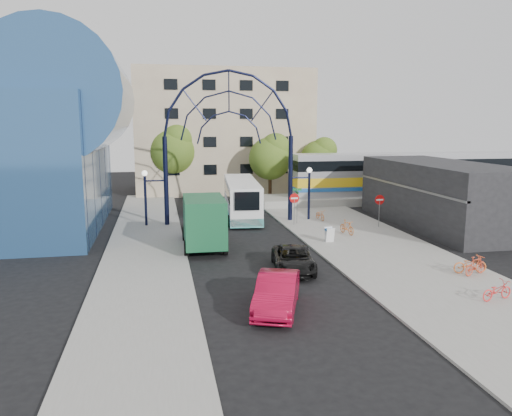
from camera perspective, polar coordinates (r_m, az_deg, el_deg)
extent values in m
plane|color=black|center=(26.96, 1.26, -7.60)|extent=(120.00, 120.00, 0.00)
cube|color=gray|center=(33.09, 13.45, -4.48)|extent=(8.00, 56.00, 0.12)
cube|color=gray|center=(32.15, -12.51, -4.86)|extent=(5.00, 50.00, 0.12)
cylinder|color=black|center=(39.40, -10.26, 2.96)|extent=(0.36, 0.36, 7.00)
cylinder|color=black|center=(40.78, 3.96, 3.32)|extent=(0.36, 0.36, 7.00)
cylinder|color=black|center=(39.61, -12.50, 0.73)|extent=(0.20, 0.20, 4.00)
cylinder|color=black|center=(41.41, 6.07, 1.29)|extent=(0.20, 0.20, 4.00)
sphere|color=white|center=(39.34, -12.62, 3.90)|extent=(0.44, 0.44, 0.44)
sphere|color=white|center=(41.15, 6.13, 4.32)|extent=(0.44, 0.44, 0.44)
cylinder|color=slate|center=(39.14, 4.39, -0.33)|extent=(0.06, 0.06, 2.20)
cylinder|color=red|center=(38.98, 4.41, 1.12)|extent=(0.80, 0.04, 0.80)
cube|color=white|center=(38.95, 4.42, 1.11)|extent=(0.55, 0.02, 0.12)
cylinder|color=slate|center=(39.42, 13.89, -0.52)|extent=(0.06, 0.06, 2.20)
cylinder|color=red|center=(39.26, 13.95, 0.92)|extent=(0.76, 0.04, 0.76)
cube|color=white|center=(39.23, 13.97, 0.91)|extent=(0.55, 0.02, 0.12)
cylinder|color=slate|center=(39.77, 4.72, 0.26)|extent=(0.05, 0.05, 2.80)
cube|color=#146626|center=(39.57, 4.75, 2.12)|extent=(0.70, 0.03, 0.18)
cube|color=#146626|center=(39.61, 4.74, 1.76)|extent=(0.03, 0.70, 0.18)
cube|color=white|center=(33.70, 8.50, -3.09)|extent=(0.55, 0.26, 0.99)
cube|color=white|center=(34.02, 8.30, -2.96)|extent=(0.55, 0.26, 0.99)
cube|color=#1E59A5|center=(33.79, 8.41, -2.48)|extent=(0.55, 0.42, 0.14)
cube|color=#2B5385|center=(41.86, -27.05, 4.51)|extent=(14.00, 18.00, 10.00)
cylinder|color=#2B5385|center=(40.71, -20.68, 11.88)|extent=(9.00, 16.00, 9.00)
cube|color=black|center=(41.57, 20.23, 1.47)|extent=(6.00, 16.00, 5.00)
cube|color=tan|center=(60.62, -3.99, 8.72)|extent=(20.00, 12.00, 14.00)
cube|color=gray|center=(54.14, 17.19, 1.18)|extent=(32.00, 5.00, 0.80)
cube|color=#B7B7BC|center=(53.85, 17.32, 3.81)|extent=(25.00, 3.00, 4.20)
cube|color=gold|center=(53.91, 17.29, 3.17)|extent=(25.10, 3.05, 0.90)
cube|color=black|center=(53.76, 17.37, 4.87)|extent=(25.05, 3.05, 1.00)
cube|color=#1E59A5|center=(53.99, 17.25, 2.44)|extent=(25.10, 3.05, 0.35)
cylinder|color=#382314|center=(52.85, 1.61, 2.35)|extent=(0.36, 0.36, 2.52)
sphere|color=#275A17|center=(52.55, 1.63, 5.68)|extent=(4.48, 4.48, 4.48)
sphere|color=#275A17|center=(52.30, 2.25, 6.89)|extent=(3.08, 3.08, 3.08)
cylinder|color=#382314|center=(55.55, -9.43, 2.77)|extent=(0.36, 0.36, 2.88)
sphere|color=#275A17|center=(55.24, -9.54, 6.39)|extent=(5.12, 5.12, 5.12)
sphere|color=#275A17|center=(54.91, -9.04, 7.73)|extent=(3.52, 3.52, 3.52)
cylinder|color=#382314|center=(56.37, 7.13, 2.65)|extent=(0.36, 0.36, 2.34)
sphere|color=#275A17|center=(56.09, 7.19, 5.55)|extent=(4.16, 4.16, 4.16)
sphere|color=#275A17|center=(55.90, 7.80, 6.59)|extent=(2.86, 2.86, 2.86)
cube|color=white|center=(42.90, -1.66, 1.27)|extent=(3.56, 11.54, 2.86)
cube|color=#5BCBC6|center=(43.09, -1.65, -0.29)|extent=(3.59, 11.54, 0.69)
cube|color=black|center=(42.82, -1.66, 2.05)|extent=(3.59, 11.32, 0.89)
cube|color=black|center=(37.15, -1.02, 0.80)|extent=(1.87, 0.31, 1.38)
cube|color=black|center=(48.48, -2.13, 2.06)|extent=(2.37, 0.40, 1.58)
cylinder|color=black|center=(46.50, -3.47, 0.35)|extent=(0.36, 0.97, 0.95)
cylinder|color=black|center=(46.66, -0.45, 0.40)|extent=(0.36, 0.97, 0.95)
cylinder|color=black|center=(38.91, -3.01, -1.49)|extent=(0.36, 0.97, 0.95)
cylinder|color=black|center=(39.10, 0.59, -1.42)|extent=(0.36, 0.97, 0.95)
cube|color=black|center=(34.72, -6.27, -1.79)|extent=(2.43, 2.53, 2.27)
cube|color=black|center=(35.85, -6.41, -0.68)|extent=(2.06, 0.15, 1.03)
cube|color=#165732|center=(31.53, -5.95, -1.43)|extent=(2.58, 4.80, 2.89)
cylinder|color=black|center=(34.50, -8.19, -2.99)|extent=(0.29, 1.00, 0.99)
cylinder|color=black|center=(34.64, -4.26, -2.87)|extent=(0.29, 1.00, 0.99)
cylinder|color=black|center=(30.59, -7.96, -4.63)|extent=(0.29, 1.00, 0.99)
cylinder|color=black|center=(30.75, -3.53, -4.48)|extent=(0.29, 1.00, 0.99)
imported|color=black|center=(27.47, 4.28, -5.86)|extent=(2.95, 5.05, 1.32)
imported|color=#A70A2C|center=(21.85, 2.40, -9.62)|extent=(3.17, 5.08, 1.58)
imported|color=orange|center=(41.50, 7.36, -0.78)|extent=(0.71, 1.60, 0.81)
imported|color=#CE6829|center=(36.41, 10.35, -2.17)|extent=(0.86, 1.75, 1.01)
imported|color=orange|center=(28.99, 23.26, -5.93)|extent=(1.87, 0.81, 0.95)
imported|color=#CF4429|center=(28.76, 23.81, -6.03)|extent=(1.75, 1.07, 1.02)
imported|color=red|center=(25.23, 25.83, -8.48)|extent=(1.77, 0.92, 0.89)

